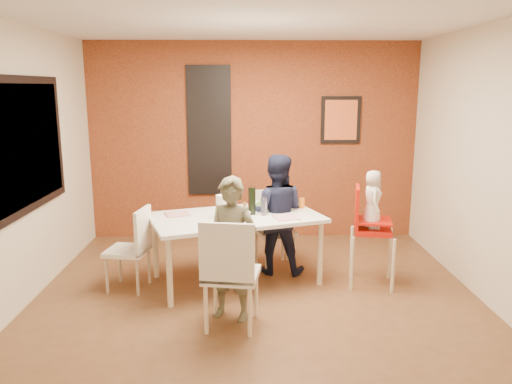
{
  "coord_description": "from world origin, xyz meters",
  "views": [
    {
      "loc": [
        -0.1,
        -4.64,
        2.09
      ],
      "look_at": [
        0.0,
        0.3,
        1.05
      ],
      "focal_mm": 35.0,
      "sensor_mm": 36.0,
      "label": 1
    }
  ],
  "objects_px": {
    "high_chair": "(368,226)",
    "child_near": "(232,249)",
    "dining_table": "(236,222)",
    "chair_left": "(134,244)",
    "toddler": "(372,199)",
    "chair_far": "(273,224)",
    "wine_bottle": "(252,201)",
    "paper_towel_roll": "(221,207)",
    "chair_near": "(230,269)",
    "child_far": "(276,214)"
  },
  "relations": [
    {
      "from": "high_chair",
      "to": "child_near",
      "type": "distance_m",
      "value": 1.63
    },
    {
      "from": "dining_table",
      "to": "high_chair",
      "type": "bearing_deg",
      "value": -4.22
    },
    {
      "from": "chair_left",
      "to": "toddler",
      "type": "height_order",
      "value": "toddler"
    },
    {
      "from": "chair_far",
      "to": "wine_bottle",
      "type": "bearing_deg",
      "value": -137.36
    },
    {
      "from": "dining_table",
      "to": "paper_towel_roll",
      "type": "xyz_separation_m",
      "value": [
        -0.15,
        -0.11,
        0.19
      ]
    },
    {
      "from": "high_chair",
      "to": "chair_far",
      "type": "bearing_deg",
      "value": 69.25
    },
    {
      "from": "toddler",
      "to": "wine_bottle",
      "type": "bearing_deg",
      "value": 85.7
    },
    {
      "from": "child_near",
      "to": "paper_towel_roll",
      "type": "xyz_separation_m",
      "value": [
        -0.13,
        0.78,
        0.2
      ]
    },
    {
      "from": "chair_left",
      "to": "toddler",
      "type": "bearing_deg",
      "value": 101.58
    },
    {
      "from": "high_chair",
      "to": "paper_towel_roll",
      "type": "relative_size",
      "value": 4.29
    },
    {
      "from": "wine_bottle",
      "to": "chair_near",
      "type": "bearing_deg",
      "value": -99.94
    },
    {
      "from": "child_near",
      "to": "paper_towel_roll",
      "type": "height_order",
      "value": "child_near"
    },
    {
      "from": "child_near",
      "to": "toddler",
      "type": "distance_m",
      "value": 1.67
    },
    {
      "from": "dining_table",
      "to": "chair_near",
      "type": "distance_m",
      "value": 1.14
    },
    {
      "from": "dining_table",
      "to": "toddler",
      "type": "distance_m",
      "value": 1.46
    },
    {
      "from": "chair_far",
      "to": "child_near",
      "type": "height_order",
      "value": "child_near"
    },
    {
      "from": "dining_table",
      "to": "wine_bottle",
      "type": "bearing_deg",
      "value": 16.92
    },
    {
      "from": "chair_far",
      "to": "toddler",
      "type": "bearing_deg",
      "value": -50.26
    },
    {
      "from": "child_far",
      "to": "wine_bottle",
      "type": "xyz_separation_m",
      "value": [
        -0.28,
        -0.22,
        0.21
      ]
    },
    {
      "from": "child_far",
      "to": "toddler",
      "type": "bearing_deg",
      "value": 167.36
    },
    {
      "from": "chair_left",
      "to": "high_chair",
      "type": "height_order",
      "value": "high_chair"
    },
    {
      "from": "high_chair",
      "to": "wine_bottle",
      "type": "relative_size",
      "value": 3.58
    },
    {
      "from": "dining_table",
      "to": "chair_near",
      "type": "bearing_deg",
      "value": -91.8
    },
    {
      "from": "chair_far",
      "to": "chair_near",
      "type": "bearing_deg",
      "value": -124.24
    },
    {
      "from": "child_near",
      "to": "toddler",
      "type": "height_order",
      "value": "child_near"
    },
    {
      "from": "toddler",
      "to": "wine_bottle",
      "type": "xyz_separation_m",
      "value": [
        -1.26,
        0.17,
        -0.05
      ]
    },
    {
      "from": "toddler",
      "to": "chair_near",
      "type": "bearing_deg",
      "value": 128.01
    },
    {
      "from": "child_far",
      "to": "toddler",
      "type": "height_order",
      "value": "child_far"
    },
    {
      "from": "chair_far",
      "to": "wine_bottle",
      "type": "relative_size",
      "value": 3.01
    },
    {
      "from": "wine_bottle",
      "to": "paper_towel_roll",
      "type": "distance_m",
      "value": 0.36
    },
    {
      "from": "toddler",
      "to": "paper_towel_roll",
      "type": "relative_size",
      "value": 2.46
    },
    {
      "from": "child_near",
      "to": "toddler",
      "type": "xyz_separation_m",
      "value": [
        1.46,
        0.77,
        0.28
      ]
    },
    {
      "from": "chair_far",
      "to": "dining_table",
      "type": "bearing_deg",
      "value": -148.37
    },
    {
      "from": "child_near",
      "to": "child_far",
      "type": "bearing_deg",
      "value": 89.62
    },
    {
      "from": "chair_left",
      "to": "high_chair",
      "type": "xyz_separation_m",
      "value": [
        2.47,
        0.09,
        0.15
      ]
    },
    {
      "from": "dining_table",
      "to": "wine_bottle",
      "type": "height_order",
      "value": "wine_bottle"
    },
    {
      "from": "chair_left",
      "to": "paper_towel_roll",
      "type": "xyz_separation_m",
      "value": [
        0.91,
        0.09,
        0.38
      ]
    },
    {
      "from": "chair_left",
      "to": "paper_towel_roll",
      "type": "bearing_deg",
      "value": 105.49
    },
    {
      "from": "dining_table",
      "to": "child_near",
      "type": "bearing_deg",
      "value": -91.4
    },
    {
      "from": "chair_near",
      "to": "toddler",
      "type": "bearing_deg",
      "value": -136.18
    },
    {
      "from": "chair_left",
      "to": "child_near",
      "type": "height_order",
      "value": "child_near"
    },
    {
      "from": "child_far",
      "to": "paper_towel_roll",
      "type": "bearing_deg",
      "value": 41.0
    },
    {
      "from": "high_chair",
      "to": "toddler",
      "type": "distance_m",
      "value": 0.3
    },
    {
      "from": "chair_far",
      "to": "child_far",
      "type": "relative_size",
      "value": 0.66
    },
    {
      "from": "toddler",
      "to": "wine_bottle",
      "type": "relative_size",
      "value": 2.06
    },
    {
      "from": "wine_bottle",
      "to": "paper_towel_roll",
      "type": "bearing_deg",
      "value": -153.99
    },
    {
      "from": "paper_towel_roll",
      "to": "child_near",
      "type": "bearing_deg",
      "value": -80.65
    },
    {
      "from": "chair_left",
      "to": "paper_towel_roll",
      "type": "height_order",
      "value": "paper_towel_roll"
    },
    {
      "from": "dining_table",
      "to": "high_chair",
      "type": "height_order",
      "value": "high_chair"
    },
    {
      "from": "child_near",
      "to": "wine_bottle",
      "type": "distance_m",
      "value": 0.99
    }
  ]
}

